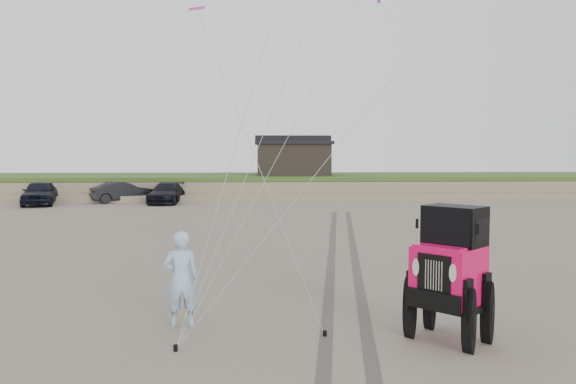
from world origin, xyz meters
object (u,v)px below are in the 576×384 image
object	(u,v)px
cabin	(293,157)
truck_b	(123,192)
jeep	(448,288)
man	(181,279)
truck_a	(40,193)
truck_c	(166,193)

from	to	relation	value
cabin	truck_b	size ratio (longest dim) A/B	1.40
jeep	man	xyz separation A→B (m)	(-5.14, 1.15, -0.04)
truck_b	man	xyz separation A→B (m)	(8.33, -29.88, 0.23)
truck_a	truck_b	bearing A→B (deg)	6.97
cabin	man	distance (m)	36.59
cabin	truck_b	distance (m)	14.46
truck_c	man	xyz separation A→B (m)	(5.06, -28.93, 0.25)
jeep	man	world-z (taller)	jeep
cabin	truck_b	xyz separation A→B (m)	(-12.74, -6.38, -2.49)
truck_c	man	bearing A→B (deg)	-78.13
cabin	truck_c	world-z (taller)	cabin
truck_a	cabin	bearing A→B (deg)	11.79
cabin	truck_c	distance (m)	12.23
jeep	truck_a	bearing A→B (deg)	169.87
truck_b	truck_c	distance (m)	3.40
truck_b	cabin	bearing A→B (deg)	-89.13
truck_a	man	xyz separation A→B (m)	(13.56, -27.98, 0.14)
truck_a	jeep	size ratio (longest dim) A/B	0.91
cabin	jeep	xyz separation A→B (m)	(0.73, -37.41, -2.22)
truck_b	jeep	world-z (taller)	jeep
cabin	man	bearing A→B (deg)	-96.94
truck_c	cabin	bearing A→B (deg)	39.64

